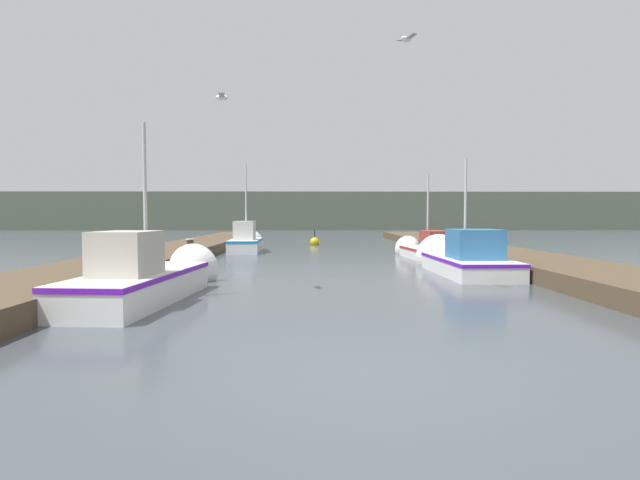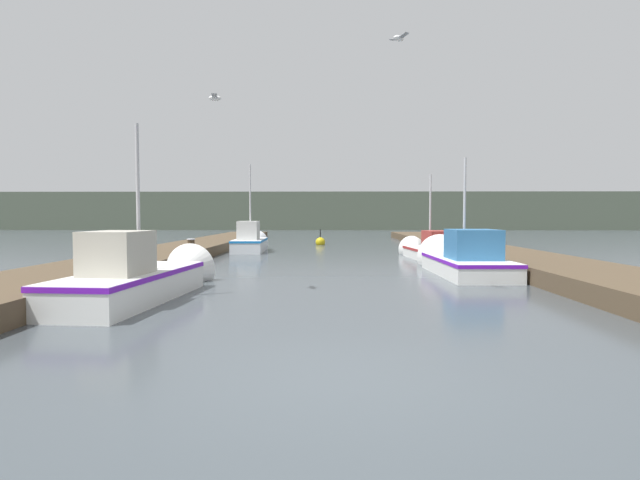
{
  "view_description": "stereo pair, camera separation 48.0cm",
  "coord_description": "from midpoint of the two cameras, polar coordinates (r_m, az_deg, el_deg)",
  "views": [
    {
      "loc": [
        -0.62,
        -5.38,
        1.82
      ],
      "look_at": [
        -0.4,
        12.38,
        0.94
      ],
      "focal_mm": 28.0,
      "sensor_mm": 36.0,
      "label": 1
    },
    {
      "loc": [
        -0.14,
        -5.38,
        1.82
      ],
      "look_at": [
        -0.4,
        12.38,
        0.94
      ],
      "focal_mm": 28.0,
      "sensor_mm": 36.0,
      "label": 2
    }
  ],
  "objects": [
    {
      "name": "mooring_piling_2",
      "position": [
        23.76,
        12.48,
        -0.24
      ],
      "size": [
        0.31,
        0.31,
        1.13
      ],
      "color": "#473523",
      "rests_on": "ground_plane"
    },
    {
      "name": "fishing_boat_1",
      "position": [
        16.64,
        14.89,
        -2.12
      ],
      "size": [
        1.91,
        5.65,
        4.18
      ],
      "rotation": [
        0.0,
        0.0,
        0.02
      ],
      "color": "silver",
      "rests_on": "ground_plane"
    },
    {
      "name": "mooring_piling_0",
      "position": [
        18.59,
        -15.34,
        -1.35
      ],
      "size": [
        0.29,
        0.29,
        0.98
      ],
      "color": "#473523",
      "rests_on": "ground_plane"
    },
    {
      "name": "distant_shore_ridge",
      "position": [
        68.96,
        -0.37,
        3.29
      ],
      "size": [
        120.0,
        16.0,
        4.72
      ],
      "color": "#4C5647",
      "rests_on": "ground_plane"
    },
    {
      "name": "channel_buoy",
      "position": [
        30.8,
        -1.06,
        -0.24
      ],
      "size": [
        0.59,
        0.59,
        1.09
      ],
      "color": "gold",
      "rests_on": "ground_plane"
    },
    {
      "name": "fishing_boat_0",
      "position": [
        11.81,
        -19.65,
        -3.99
      ],
      "size": [
        1.94,
        5.92,
        4.18
      ],
      "rotation": [
        0.0,
        0.0,
        -0.08
      ],
      "color": "silver",
      "rests_on": "ground_plane"
    },
    {
      "name": "dock_left",
      "position": [
        22.34,
        -16.95,
        -1.37
      ],
      "size": [
        2.98,
        40.0,
        0.46
      ],
      "color": "#4C3D2B",
      "rests_on": "ground_plane"
    },
    {
      "name": "fishing_boat_3",
      "position": [
        25.61,
        -8.92,
        -0.17
      ],
      "size": [
        1.61,
        4.9,
        4.74
      ],
      "rotation": [
        0.0,
        0.0,
        0.04
      ],
      "color": "silver",
      "rests_on": "ground_plane"
    },
    {
      "name": "dock_right",
      "position": [
        22.56,
        17.41,
        -1.33
      ],
      "size": [
        2.98,
        40.0,
        0.46
      ],
      "color": "#4C3D2B",
      "rests_on": "ground_plane"
    },
    {
      "name": "fishing_boat_2",
      "position": [
        21.35,
        11.29,
        -1.16
      ],
      "size": [
        1.75,
        5.83,
        3.87
      ],
      "rotation": [
        0.0,
        0.0,
        0.08
      ],
      "color": "silver",
      "rests_on": "ground_plane"
    },
    {
      "name": "seagull_1",
      "position": [
        11.96,
        -12.32,
        15.64
      ],
      "size": [
        0.3,
        0.56,
        0.12
      ],
      "rotation": [
        0.0,
        0.0,
        4.86
      ],
      "color": "white"
    },
    {
      "name": "seagull_lead",
      "position": [
        12.1,
        8.61,
        21.76
      ],
      "size": [
        0.41,
        0.52,
        0.12
      ],
      "rotation": [
        0.0,
        0.0,
        2.18
      ],
      "color": "white"
    },
    {
      "name": "ground_plane",
      "position": [
        5.69,
        3.25,
        -15.79
      ],
      "size": [
        200.0,
        200.0,
        0.0
      ],
      "color": "#3D4449"
    }
  ]
}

